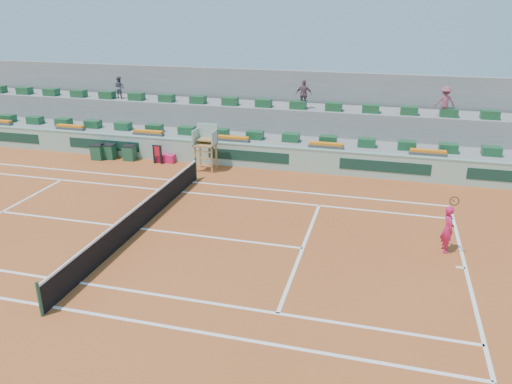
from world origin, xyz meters
TOP-DOWN VIEW (x-y plane):
  - ground at (0.00, 0.00)m, footprint 90.00×90.00m
  - seating_tier_lower at (0.00, 10.70)m, footprint 36.00×4.00m
  - seating_tier_upper at (0.00, 12.30)m, footprint 36.00×2.40m
  - stadium_back_wall at (0.00, 13.90)m, footprint 36.00×0.40m
  - player_bag at (-2.62, 8.11)m, footprint 0.99×0.44m
  - spectator_left at (-7.28, 11.99)m, footprint 0.76×0.66m
  - spectator_mid at (4.30, 11.77)m, footprint 0.95×0.42m
  - spectator_right at (11.72, 11.55)m, footprint 1.08×0.67m
  - court_lines at (0.00, 0.00)m, footprint 23.89×11.09m
  - tennis_net at (0.00, 0.00)m, footprint 0.10×11.97m
  - advertising_hoarding at (0.02, 8.50)m, footprint 36.00×0.34m
  - umpire_chair at (0.00, 7.50)m, footprint 1.10×0.90m
  - seat_row_lower at (0.00, 9.80)m, footprint 32.90×0.60m
  - seat_row_upper at (0.00, 11.70)m, footprint 32.90×0.60m
  - flower_planters at (-1.50, 9.00)m, footprint 26.80×0.36m
  - drink_cooler_a at (-4.71, 7.97)m, footprint 0.67×0.58m
  - drink_cooler_b at (-5.94, 7.92)m, footprint 0.70×0.61m
  - drink_cooler_c at (-6.48, 7.64)m, footprint 0.68×0.59m
  - towel_rack at (-2.93, 7.77)m, footprint 0.56×0.09m
  - tennis_player at (11.31, 1.11)m, footprint 0.53×0.91m

SIDE VIEW (x-z plane):
  - ground at x=0.00m, z-range 0.00..0.00m
  - court_lines at x=0.00m, z-range 0.00..0.01m
  - player_bag at x=-2.62m, z-range 0.00..0.44m
  - drink_cooler_b at x=-5.94m, z-range 0.00..0.84m
  - drink_cooler_c at x=-6.48m, z-range 0.00..0.84m
  - drink_cooler_a at x=-4.71m, z-range 0.00..0.84m
  - tennis_net at x=0.00m, z-range -0.02..1.08m
  - seating_tier_lower at x=0.00m, z-range 0.00..1.20m
  - towel_rack at x=-2.93m, z-range 0.09..1.12m
  - advertising_hoarding at x=0.02m, z-range 0.00..1.26m
  - tennis_player at x=11.31m, z-range -0.27..2.01m
  - seating_tier_upper at x=0.00m, z-range 0.00..2.60m
  - flower_planters at x=-1.50m, z-range 1.19..1.47m
  - seat_row_lower at x=0.00m, z-range 1.20..1.64m
  - umpire_chair at x=0.00m, z-range 0.34..2.74m
  - stadium_back_wall at x=0.00m, z-range 0.00..4.40m
  - seat_row_upper at x=0.00m, z-range 2.60..3.04m
  - spectator_left at x=-7.28m, z-range 2.60..3.94m
  - spectator_right at x=11.72m, z-range 2.60..4.19m
  - spectator_mid at x=4.30m, z-range 2.60..4.20m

